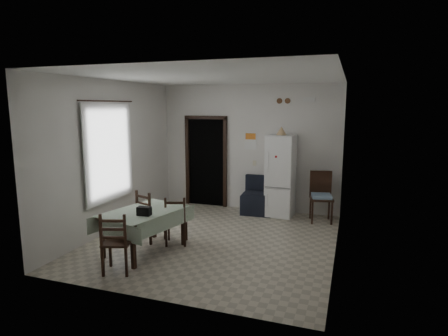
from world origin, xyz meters
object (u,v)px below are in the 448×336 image
corner_chair (321,197)px  dining_chair_far_left (151,215)px  dining_chair_near_head (117,242)px  dining_table (145,231)px  dining_chair_far_right (176,220)px  navy_seat (258,195)px  fridge (281,176)px

corner_chair → dining_chair_far_left: bearing=-154.7°
dining_chair_near_head → dining_table: bearing=-105.2°
corner_chair → dining_chair_far_left: (-2.81, -2.12, -0.06)m
dining_chair_far_right → dining_chair_near_head: (-0.31, -1.31, 0.03)m
navy_seat → dining_chair_near_head: 3.82m
corner_chair → dining_table: bearing=-146.9°
corner_chair → dining_table: corner_chair is taller
corner_chair → dining_chair_far_right: (-2.30, -2.14, -0.09)m
navy_seat → dining_chair_near_head: dining_chair_near_head is taller
dining_chair_far_left → dining_chair_near_head: bearing=118.1°
dining_chair_near_head → navy_seat: bearing=-126.1°
dining_chair_far_right → dining_chair_far_left: bearing=-20.7°
fridge → dining_table: size_ratio=1.33×
fridge → dining_table: 3.36m
dining_chair_near_head → dining_chair_far_left: bearing=-99.0°
dining_chair_far_right → dining_chair_near_head: bearing=57.5°
fridge → dining_chair_far_left: (-1.91, -2.31, -0.43)m
navy_seat → dining_chair_far_left: (-1.41, -2.31, 0.05)m
dining_chair_near_head → corner_chair: bearing=-144.9°
dining_chair_far_left → corner_chair: bearing=-123.6°
fridge → dining_table: bearing=-118.6°
navy_seat → corner_chair: corner_chair is taller
fridge → navy_seat: bearing=-176.8°
fridge → corner_chair: fridge is taller
dining_table → dining_chair_near_head: (0.04, -0.81, 0.11)m
fridge → dining_chair_far_right: size_ratio=2.06×
dining_chair_far_right → dining_chair_near_head: dining_chair_near_head is taller
dining_chair_far_right → dining_table: bearing=36.2°
navy_seat → dining_chair_far_left: 2.70m
fridge → navy_seat: size_ratio=2.15×
dining_table → dining_chair_near_head: size_ratio=1.47×
dining_table → dining_chair_far_right: (0.34, 0.50, 0.08)m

